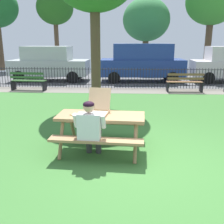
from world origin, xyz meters
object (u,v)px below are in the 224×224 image
at_px(park_bench_center, 185,83).
at_px(far_tree_midleft, 55,8).
at_px(pizza_slice_on_table, 76,115).
at_px(far_tree_midright, 212,2).
at_px(parked_car_far_left, 49,63).
at_px(far_tree_center, 146,20).
at_px(park_bench_left, 28,81).
at_px(pizza_box_open, 98,107).
at_px(parked_car_left, 142,62).
at_px(adult_at_table, 90,127).
at_px(picnic_table_foreground, 101,123).

distance_m(park_bench_center, far_tree_midleft, 12.10).
distance_m(pizza_slice_on_table, far_tree_midright, 16.96).
distance_m(park_bench_center, parked_car_far_left, 7.70).
height_order(pizza_slice_on_table, far_tree_center, far_tree_center).
bearing_deg(pizza_slice_on_table, far_tree_midright, 65.02).
bearing_deg(park_bench_left, pizza_box_open, -58.75).
relative_size(pizza_slice_on_table, park_bench_left, 0.17).
distance_m(parked_car_far_left, parked_car_left, 5.28).
bearing_deg(far_tree_center, adult_at_table, -97.62).
bearing_deg(parked_car_far_left, adult_at_table, -69.91).
distance_m(pizza_box_open, park_bench_left, 7.64).
height_order(adult_at_table, park_bench_left, adult_at_table).
distance_m(pizza_slice_on_table, park_bench_left, 7.59).
bearing_deg(pizza_box_open, parked_car_far_left, 111.76).
distance_m(pizza_box_open, far_tree_midright, 16.59).
xyz_separation_m(picnic_table_foreground, parked_car_left, (1.39, 9.73, 0.50)).
bearing_deg(pizza_slice_on_table, adult_at_table, -52.74).
height_order(pizza_slice_on_table, parked_car_far_left, parked_car_far_left).
height_order(park_bench_left, far_tree_center, far_tree_center).
distance_m(park_bench_center, far_tree_midright, 9.90).
height_order(pizza_slice_on_table, far_tree_midleft, far_tree_midleft).
bearing_deg(parked_car_far_left, park_bench_center, -23.43).
xyz_separation_m(parked_car_far_left, far_tree_center, (5.80, 5.16, 2.66)).
relative_size(park_bench_left, parked_car_left, 0.35).
relative_size(park_bench_left, far_tree_center, 0.31).
relative_size(park_bench_center, parked_car_far_left, 0.36).
distance_m(picnic_table_foreground, parked_car_left, 9.84).
bearing_deg(pizza_box_open, pizza_slice_on_table, -156.59).
bearing_deg(park_bench_left, far_tree_midright, 38.09).
relative_size(parked_car_left, far_tree_midleft, 0.81).
bearing_deg(parked_car_far_left, far_tree_midleft, 99.35).
bearing_deg(adult_at_table, parked_car_far_left, 110.09).
bearing_deg(picnic_table_foreground, parked_car_far_left, 111.82).
xyz_separation_m(pizza_slice_on_table, parked_car_left, (1.90, 9.76, 0.32)).
bearing_deg(park_bench_center, parked_car_left, 119.97).
relative_size(parked_car_far_left, far_tree_midright, 0.68).
xyz_separation_m(pizza_slice_on_table, adult_at_table, (0.35, -0.46, -0.12)).
xyz_separation_m(park_bench_center, far_tree_center, (-1.25, 8.21, 3.25)).
bearing_deg(adult_at_table, parked_car_left, 81.41).
bearing_deg(park_bench_left, picnic_table_foreground, -58.89).
height_order(adult_at_table, far_tree_center, far_tree_center).
distance_m(far_tree_midleft, far_tree_center, 6.70).
bearing_deg(park_bench_center, adult_at_table, -114.74).
distance_m(adult_at_table, parked_car_left, 10.35).
xyz_separation_m(picnic_table_foreground, park_bench_left, (-4.03, 6.68, -0.18)).
height_order(pizza_box_open, park_bench_center, pizza_box_open).
height_order(parked_car_left, far_tree_midleft, far_tree_midleft).
distance_m(park_bench_left, parked_car_far_left, 3.11).
height_order(adult_at_table, far_tree_midright, far_tree_midright).
relative_size(park_bench_left, far_tree_midright, 0.25).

